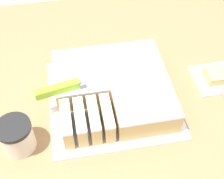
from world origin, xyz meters
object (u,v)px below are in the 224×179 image
cake_board (112,98)px  cake (114,88)px  knife (72,86)px  coffee_cup (17,136)px  brownie (216,75)px

cake_board → cake: 0.04m
cake → knife: knife is taller
cake_board → cake: (0.01, 0.01, 0.04)m
cake_board → coffee_cup: 0.29m
knife → cake_board: bearing=-7.0°
brownie → coffee_cup: bearing=-167.4°
cake_board → brownie: brownie is taller
cake → coffee_cup: size_ratio=3.50×
cake_board → knife: (-0.11, -0.01, 0.08)m
cake_board → cake: cake is taller
cake → coffee_cup: bearing=-156.3°
cake_board → knife: knife is taller
cake_board → coffee_cup: coffee_cup is taller
knife → brownie: size_ratio=5.23×
coffee_cup → brownie: bearing=12.6°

